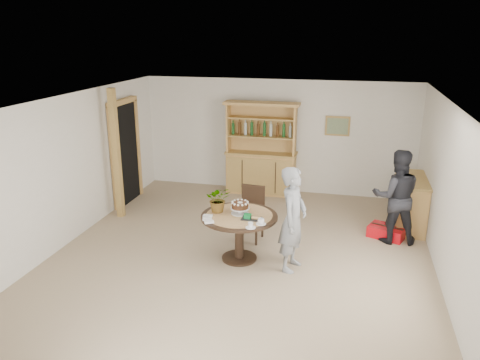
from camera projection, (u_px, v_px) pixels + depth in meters
name	position (u px, v px, depth m)	size (l,w,h in m)	color
ground	(240.00, 258.00, 7.51)	(7.00, 7.00, 0.00)	tan
room_shell	(240.00, 153.00, 6.99)	(6.04, 7.04, 2.52)	white
doorway	(125.00, 151.00, 9.69)	(0.13, 1.10, 2.18)	black
pine_post	(116.00, 155.00, 8.85)	(0.12, 0.12, 2.50)	tan
hutch	(261.00, 163.00, 10.37)	(1.62, 0.54, 2.04)	tan
sideboard	(410.00, 203.00, 8.60)	(0.54, 1.26, 0.94)	tan
dining_table	(239.00, 224.00, 7.32)	(1.20, 1.20, 0.76)	black
dining_chair	(251.00, 209.00, 8.10)	(0.46, 0.46, 0.95)	black
birthday_cake	(240.00, 206.00, 7.28)	(0.30, 0.30, 0.20)	white
flower_vase	(218.00, 199.00, 7.33)	(0.38, 0.33, 0.42)	#3F7233
gift_tray	(251.00, 217.00, 7.10)	(0.30, 0.20, 0.08)	black
coffee_cup_a	(261.00, 222.00, 6.91)	(0.15, 0.15, 0.09)	white
coffee_cup_b	(251.00, 226.00, 6.78)	(0.15, 0.15, 0.08)	white
napkins	(208.00, 219.00, 7.07)	(0.24, 0.33, 0.03)	white
teen_boy	(293.00, 219.00, 6.97)	(0.59, 0.39, 1.62)	gray
adult_person	(396.00, 197.00, 7.90)	(0.79, 0.62, 1.63)	black
red_suitcase	(387.00, 232.00, 8.26)	(0.71, 0.59, 0.21)	red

